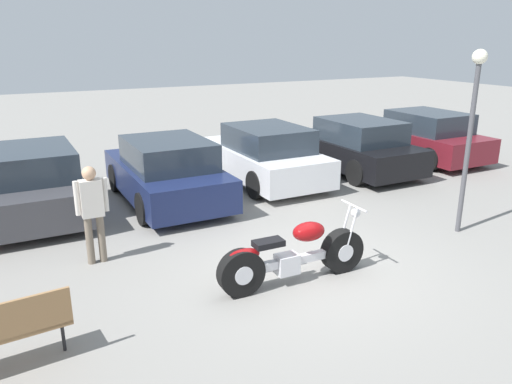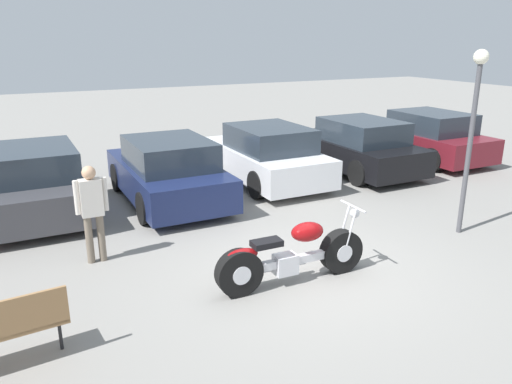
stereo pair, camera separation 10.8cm
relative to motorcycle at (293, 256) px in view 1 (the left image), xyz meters
name	(u,v)px [view 1 (the left image)]	position (x,y,z in m)	size (l,w,h in m)	color
ground_plane	(311,268)	(0.51, 0.27, -0.43)	(60.00, 60.00, 0.00)	gray
motorcycle	(293,256)	(0.00, 0.00, 0.00)	(2.43, 0.62, 1.07)	black
parked_car_dark_grey	(33,183)	(-3.16, 5.08, 0.24)	(1.92, 4.06, 1.44)	#3D3D42
parked_car_navy	(167,172)	(-0.46, 4.61, 0.24)	(1.92, 4.06, 1.44)	#19234C
parked_car_white	(264,155)	(2.24, 5.07, 0.24)	(1.92, 4.06, 1.44)	white
parked_car_black	(355,146)	(4.95, 4.86, 0.24)	(1.92, 4.06, 1.44)	black
parked_car_maroon	(423,136)	(7.65, 5.07, 0.24)	(1.92, 4.06, 1.44)	maroon
lamp_post	(473,113)	(3.88, 0.33, 1.81)	(0.26, 0.26, 3.34)	#4C4C51
person_standing	(92,207)	(-2.47, 2.08, 0.52)	(0.52, 0.22, 1.62)	#726656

